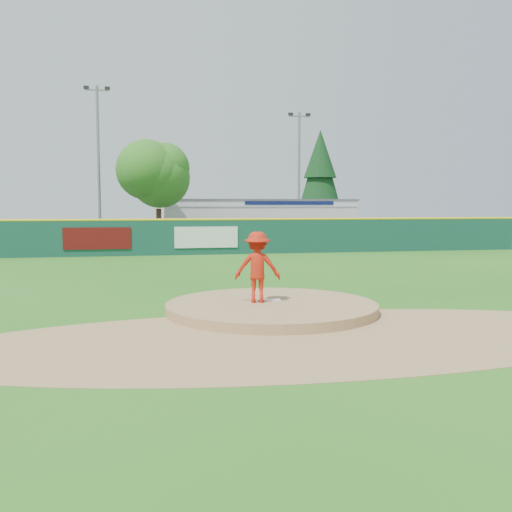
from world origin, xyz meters
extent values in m
plane|color=#286B19|center=(0.00, 0.00, 0.00)|extent=(120.00, 120.00, 0.00)
cylinder|color=#9E774C|center=(0.00, 0.00, 0.00)|extent=(5.50, 5.50, 0.50)
cube|color=white|center=(0.00, 0.30, 0.27)|extent=(0.60, 0.15, 0.04)
cylinder|color=#9E774C|center=(0.00, -3.00, 0.01)|extent=(15.40, 15.40, 0.01)
cube|color=#38383A|center=(0.00, 27.00, 0.01)|extent=(44.00, 16.00, 0.02)
imported|color=red|center=(-0.34, 0.17, 1.17)|extent=(1.32, 0.94, 1.85)
imported|color=white|center=(5.86, 23.00, 0.81)|extent=(6.24, 4.52, 1.58)
cube|color=silver|center=(6.00, 32.00, 1.60)|extent=(15.00, 8.00, 3.20)
cube|color=white|center=(6.00, 27.98, 3.00)|extent=(15.00, 0.06, 0.55)
cube|color=#0F194C|center=(8.00, 27.94, 3.00)|extent=(7.00, 0.03, 0.28)
cube|color=#59595B|center=(6.00, 32.00, 3.25)|extent=(15.20, 8.20, 0.12)
cube|color=#5E0E0D|center=(-5.59, 17.92, 1.00)|extent=(3.60, 0.04, 1.20)
cube|color=white|center=(0.40, 17.92, 1.00)|extent=(3.60, 0.04, 1.20)
cube|color=#144236|center=(0.00, 18.00, 1.00)|extent=(40.00, 0.10, 2.00)
cylinder|color=yellow|center=(0.00, 18.00, 2.00)|extent=(40.00, 0.14, 0.14)
cylinder|color=#382314|center=(-2.00, 25.00, 1.30)|extent=(0.36, 0.36, 2.60)
sphere|color=#387F23|center=(-2.00, 25.00, 4.56)|extent=(5.60, 5.60, 5.60)
cylinder|color=#382314|center=(13.00, 36.00, 0.80)|extent=(0.40, 0.40, 1.60)
cone|color=#113A16|center=(13.00, 36.00, 5.55)|extent=(4.40, 4.40, 7.90)
cylinder|color=gray|center=(-6.00, 27.00, 5.50)|extent=(0.20, 0.20, 11.00)
cube|color=gray|center=(-6.00, 27.00, 10.70)|extent=(1.60, 0.10, 0.10)
cube|color=black|center=(-6.70, 27.00, 10.85)|extent=(0.35, 0.25, 0.20)
cube|color=black|center=(-5.30, 27.00, 10.85)|extent=(0.35, 0.25, 0.20)
cylinder|color=gray|center=(9.00, 29.00, 5.00)|extent=(0.20, 0.20, 10.00)
cube|color=gray|center=(9.00, 29.00, 9.70)|extent=(1.60, 0.10, 0.10)
cube|color=black|center=(8.30, 29.00, 9.85)|extent=(0.35, 0.25, 0.20)
cube|color=black|center=(9.70, 29.00, 9.85)|extent=(0.35, 0.25, 0.20)
camera|label=1|loc=(-3.36, -14.29, 2.75)|focal=40.00mm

